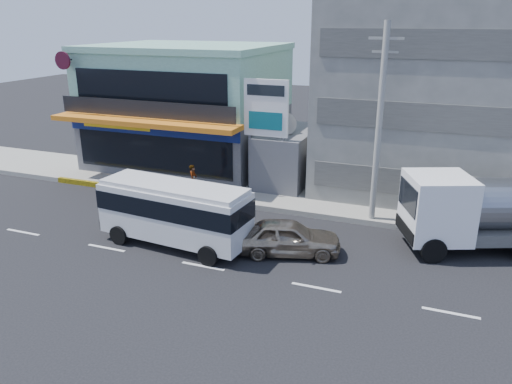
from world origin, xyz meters
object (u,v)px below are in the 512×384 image
satellite_dish (284,133)px  motorcycle_rider (194,191)px  shop_building (189,109)px  billboard (266,115)px  utility_pole_near (379,125)px  minibus (174,209)px  tanker_truck (497,210)px  concrete_building (470,74)px  sedan (288,237)px

satellite_dish → motorcycle_rider: satellite_dish is taller
shop_building → satellite_dish: size_ratio=8.27×
billboard → satellite_dish: bearing=74.5°
utility_pole_near → motorcycle_rider: (-10.00, -0.60, -4.40)m
minibus → shop_building: bearing=115.2°
utility_pole_near → motorcycle_rider: size_ratio=4.41×
minibus → motorcycle_rider: (-1.85, 5.30, -1.04)m
shop_building → motorcycle_rider: 8.81m
motorcycle_rider → shop_building: bearing=119.2°
tanker_truck → motorcycle_rider: (-15.64, 0.45, -1.15)m
billboard → utility_pole_near: utility_pole_near is taller
shop_building → utility_pole_near: utility_pole_near is taller
concrete_building → tanker_truck: size_ratio=1.73×
sedan → motorcycle_rider: motorcycle_rider is taller
shop_building → billboard: size_ratio=1.80×
concrete_building → billboard: (-10.50, -5.80, -2.07)m
satellite_dish → shop_building: bearing=159.8°
concrete_building → minibus: concrete_building is taller
billboard → utility_pole_near: (6.50, -1.80, 0.22)m
concrete_building → satellite_dish: size_ratio=10.67×
concrete_building → sedan: bearing=-119.2°
concrete_building → billboard: bearing=-151.1°
shop_building → tanker_truck: (19.64, -7.59, -2.10)m
billboard → motorcycle_rider: bearing=-145.6°
satellite_dish → motorcycle_rider: size_ratio=0.66×
shop_building → utility_pole_near: 15.50m
concrete_building → tanker_truck: 10.17m
tanker_truck → motorcycle_rider: bearing=178.4°
billboard → minibus: bearing=-102.1°
tanker_truck → shop_building: bearing=158.9°
sedan → minibus: bearing=83.3°
motorcycle_rider → sedan: bearing=-31.7°
utility_pole_near → satellite_dish: bearing=149.0°
sedan → tanker_truck: (8.64, 3.87, 1.09)m
satellite_dish → minibus: 9.90m
satellite_dish → utility_pole_near: size_ratio=0.15×
minibus → sedan: (5.15, 0.98, -0.98)m
utility_pole_near → concrete_building: bearing=62.2°
minibus → billboard: bearing=77.9°
satellite_dish → sedan: (3.00, -8.52, -2.77)m
utility_pole_near → minibus: utility_pole_near is taller
shop_building → minibus: bearing=-64.8°
billboard → sedan: 8.62m
billboard → shop_building: bearing=147.7°
billboard → sedan: billboard is taller
billboard → tanker_truck: billboard is taller
minibus → tanker_truck: bearing=19.4°
tanker_truck → satellite_dish: bearing=158.3°
minibus → motorcycle_rider: 5.71m
shop_building → billboard: bearing=-32.3°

